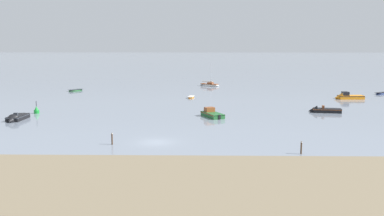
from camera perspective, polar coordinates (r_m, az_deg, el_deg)
ground_plane at (r=55.96m, az=-4.53°, el=-4.32°), size 800.00×800.00×0.00m
mudflat_shore at (r=40.75m, az=6.18°, el=-9.13°), size 360.74×17.18×0.19m
rowboat_moored_0 at (r=114.93m, az=-14.41°, el=2.15°), size 3.52×3.88×0.62m
motorboat_moored_0 at (r=81.85m, az=16.04°, el=-0.34°), size 5.69×2.74×1.87m
motorboat_moored_1 at (r=101.86m, az=18.83°, el=1.28°), size 6.26×2.43×2.32m
rowboat_moored_1 at (r=98.24m, az=-0.12°, el=1.36°), size 1.67×3.46×0.52m
sailboat_moored_0 at (r=123.37m, az=2.21°, el=2.89°), size 5.96×4.67×6.59m
rowboat_moored_2 at (r=113.71m, az=22.65°, el=1.69°), size 3.70×3.15×0.58m
motorboat_moored_2 at (r=74.63m, az=2.30°, el=-0.79°), size 4.22×6.04×2.18m
motorboat_moored_4 at (r=75.80m, az=-21.27°, el=-1.28°), size 2.16×5.67×1.90m
channel_buoy at (r=81.97m, az=-18.94°, el=-0.32°), size 0.90×0.90×2.30m
mooring_post_near at (r=51.42m, az=13.56°, el=-4.91°), size 0.22×0.22×1.56m
mooring_post_left at (r=55.28m, az=-10.01°, el=-3.86°), size 0.22×0.22×1.59m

